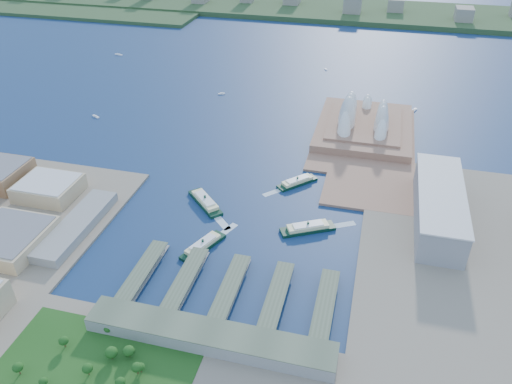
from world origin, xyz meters
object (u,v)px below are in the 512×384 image
(ferry_b, at_px, (297,180))
(ferry_c, at_px, (203,244))
(opera_house, at_px, (366,111))
(toaster_building, at_px, (439,206))
(ferry_a, at_px, (205,200))
(ferry_d, at_px, (308,226))

(ferry_b, bearing_deg, ferry_c, -72.60)
(opera_house, xyz_separation_m, ferry_b, (-66.52, -161.33, -27.09))
(toaster_building, height_order, ferry_a, toaster_building)
(opera_house, height_order, toaster_building, opera_house)
(ferry_a, bearing_deg, ferry_b, -8.60)
(ferry_a, relative_size, ferry_b, 1.14)
(ferry_b, relative_size, ferry_c, 0.95)
(opera_house, bearing_deg, ferry_b, -112.41)
(ferry_c, bearing_deg, toaster_building, -132.05)
(opera_house, bearing_deg, ferry_d, -99.01)
(ferry_d, bearing_deg, ferry_a, 52.15)
(ferry_b, distance_m, ferry_c, 157.44)
(ferry_c, bearing_deg, ferry_a, -48.90)
(toaster_building, xyz_separation_m, ferry_a, (-248.84, -29.26, -14.89))
(ferry_c, distance_m, ferry_d, 110.21)
(ferry_d, bearing_deg, ferry_b, -11.39)
(ferry_a, bearing_deg, toaster_building, -38.24)
(opera_house, distance_m, ferry_a, 280.16)
(toaster_building, xyz_separation_m, ferry_d, (-129.41, -48.64, -15.07))
(ferry_a, relative_size, ferry_d, 1.03)
(ferry_b, bearing_deg, opera_house, 110.90)
(opera_house, height_order, ferry_d, opera_house)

